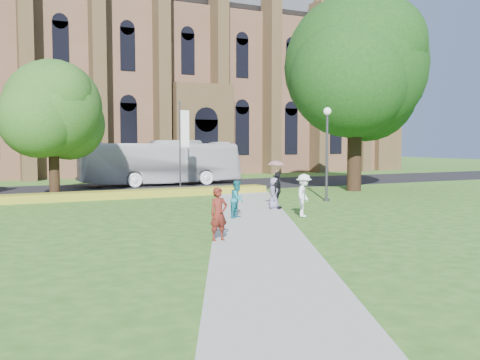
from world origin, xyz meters
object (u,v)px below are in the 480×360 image
tour_coach (161,163)px  pedestrian_0 (219,214)px  large_tree (356,67)px  streetlamp (327,142)px

tour_coach → pedestrian_0: (-5.67, -23.52, -0.82)m
large_tree → pedestrian_0: bearing=-140.7°
tour_coach → pedestrian_0: bearing=167.1°
streetlamp → large_tree: bearing=39.3°
large_tree → tour_coach: large_tree is taller
large_tree → streetlamp: bearing=-140.7°
large_tree → tour_coach: bearing=134.5°
streetlamp → pedestrian_0: (-10.45, -8.55, -2.37)m
large_tree → tour_coach: 16.11m
large_tree → pedestrian_0: size_ratio=7.49×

